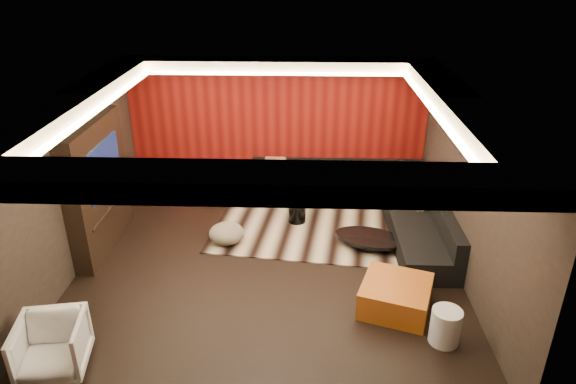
{
  "coord_description": "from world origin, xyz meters",
  "views": [
    {
      "loc": [
        0.58,
        -6.99,
        4.6
      ],
      "look_at": [
        0.3,
        0.6,
        1.05
      ],
      "focal_mm": 32.0,
      "sensor_mm": 36.0,
      "label": 1
    }
  ],
  "objects_px": {
    "armchair": "(52,347)",
    "sectional_sofa": "(365,202)",
    "white_side_table": "(445,326)",
    "drum_stool": "(297,212)",
    "coffee_table": "(369,242)",
    "orange_ottoman": "(396,296)"
  },
  "relations": [
    {
      "from": "drum_stool",
      "to": "sectional_sofa",
      "type": "relative_size",
      "value": 0.1
    },
    {
      "from": "white_side_table",
      "to": "orange_ottoman",
      "type": "relative_size",
      "value": 0.53
    },
    {
      "from": "armchair",
      "to": "sectional_sofa",
      "type": "height_order",
      "value": "sectional_sofa"
    },
    {
      "from": "white_side_table",
      "to": "armchair",
      "type": "distance_m",
      "value": 4.86
    },
    {
      "from": "drum_stool",
      "to": "armchair",
      "type": "height_order",
      "value": "armchair"
    },
    {
      "from": "white_side_table",
      "to": "sectional_sofa",
      "type": "height_order",
      "value": "sectional_sofa"
    },
    {
      "from": "orange_ottoman",
      "to": "armchair",
      "type": "relative_size",
      "value": 1.19
    },
    {
      "from": "drum_stool",
      "to": "orange_ottoman",
      "type": "height_order",
      "value": "orange_ottoman"
    },
    {
      "from": "orange_ottoman",
      "to": "armchair",
      "type": "height_order",
      "value": "armchair"
    },
    {
      "from": "white_side_table",
      "to": "orange_ottoman",
      "type": "bearing_deg",
      "value": 128.12
    },
    {
      "from": "coffee_table",
      "to": "sectional_sofa",
      "type": "xyz_separation_m",
      "value": [
        0.05,
        1.22,
        0.14
      ]
    },
    {
      "from": "white_side_table",
      "to": "sectional_sofa",
      "type": "distance_m",
      "value": 3.61
    },
    {
      "from": "drum_stool",
      "to": "sectional_sofa",
      "type": "bearing_deg",
      "value": 15.29
    },
    {
      "from": "coffee_table",
      "to": "orange_ottoman",
      "type": "height_order",
      "value": "orange_ottoman"
    },
    {
      "from": "coffee_table",
      "to": "white_side_table",
      "type": "bearing_deg",
      "value": -72.62
    },
    {
      "from": "orange_ottoman",
      "to": "sectional_sofa",
      "type": "relative_size",
      "value": 0.25
    },
    {
      "from": "armchair",
      "to": "sectional_sofa",
      "type": "distance_m",
      "value": 5.91
    },
    {
      "from": "orange_ottoman",
      "to": "sectional_sofa",
      "type": "xyz_separation_m",
      "value": [
        -0.15,
        2.87,
        0.06
      ]
    },
    {
      "from": "white_side_table",
      "to": "coffee_table",
      "type": "bearing_deg",
      "value": 107.38
    },
    {
      "from": "drum_stool",
      "to": "armchair",
      "type": "xyz_separation_m",
      "value": [
        -2.84,
        -3.87,
        0.15
      ]
    },
    {
      "from": "coffee_table",
      "to": "drum_stool",
      "type": "bearing_deg",
      "value": 145.14
    },
    {
      "from": "drum_stool",
      "to": "white_side_table",
      "type": "height_order",
      "value": "white_side_table"
    }
  ]
}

